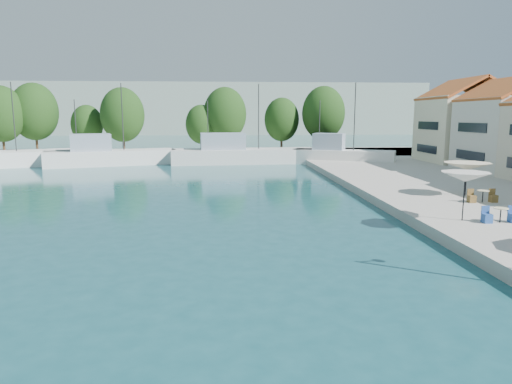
{
  "coord_description": "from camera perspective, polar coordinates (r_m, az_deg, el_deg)",
  "views": [
    {
      "loc": [
        -4.04,
        -0.96,
        5.94
      ],
      "look_at": [
        -2.14,
        26.0,
        1.41
      ],
      "focal_mm": 32.0,
      "sensor_mm": 36.0,
      "label": 1
    }
  ],
  "objects": [
    {
      "name": "tree_06",
      "position": [
        70.51,
        -3.9,
        9.69
      ],
      "size": [
        6.51,
        6.51,
        9.64
      ],
      "color": "#3F2B19",
      "rests_on": "quay_far"
    },
    {
      "name": "tree_04",
      "position": [
        70.75,
        -16.35,
        9.24
      ],
      "size": [
        6.38,
        6.38,
        9.45
      ],
      "color": "#3F2B19",
      "rests_on": "quay_far"
    },
    {
      "name": "umbrella_white",
      "position": [
        25.5,
        24.7,
        1.72
      ],
      "size": [
        2.47,
        2.47,
        2.52
      ],
      "color": "black",
      "rests_on": "quay_right"
    },
    {
      "name": "cafe_table_02",
      "position": [
        26.13,
        28.23,
        -2.78
      ],
      "size": [
        1.82,
        0.7,
        0.76
      ],
      "color": "black",
      "rests_on": "quay_right"
    },
    {
      "name": "building_05",
      "position": [
        51.31,
        29.38,
        7.55
      ],
      "size": [
        8.4,
        8.8,
        9.7
      ],
      "color": "beige",
      "rests_on": "quay_right"
    },
    {
      "name": "hill_west",
      "position": [
        163.05,
        -13.4,
        10.0
      ],
      "size": [
        180.0,
        40.0,
        16.0
      ],
      "primitive_type": "cube",
      "color": "#94A194",
      "rests_on": "ground"
    },
    {
      "name": "umbrella_cream",
      "position": [
        33.72,
        24.9,
        2.95
      ],
      "size": [
        3.14,
        3.14,
        2.25
      ],
      "color": "black",
      "rests_on": "quay_right"
    },
    {
      "name": "tree_07",
      "position": [
        73.5,
        3.23,
        9.03
      ],
      "size": [
        5.52,
        5.52,
        8.18
      ],
      "color": "#3F2B19",
      "rests_on": "quay_far"
    },
    {
      "name": "tree_05",
      "position": [
        70.41,
        -6.87,
        8.39
      ],
      "size": [
        4.72,
        4.72,
        6.99
      ],
      "color": "#3F2B19",
      "rests_on": "quay_far"
    },
    {
      "name": "cafe_table_03",
      "position": [
        31.69,
        26.46,
        -0.66
      ],
      "size": [
        1.82,
        0.7,
        0.76
      ],
      "color": "black",
      "rests_on": "quay_right"
    },
    {
      "name": "trawler_02",
      "position": [
        58.09,
        -18.03,
        4.25
      ],
      "size": [
        15.66,
        8.4,
        10.2
      ],
      "rotation": [
        0.0,
        0.0,
        0.31
      ],
      "color": "silver",
      "rests_on": "ground"
    },
    {
      "name": "tree_01",
      "position": [
        76.44,
        -29.27,
        8.51
      ],
      "size": [
        6.54,
        6.54,
        9.68
      ],
      "color": "#3F2B19",
      "rests_on": "quay_far"
    },
    {
      "name": "trawler_04",
      "position": [
        56.92,
        10.54,
        4.46
      ],
      "size": [
        12.35,
        7.83,
        10.2
      ],
      "rotation": [
        0.0,
        0.0,
        -0.42
      ],
      "color": "silver",
      "rests_on": "ground"
    },
    {
      "name": "hill_east",
      "position": [
        186.24,
        9.78,
        9.41
      ],
      "size": [
        140.0,
        40.0,
        12.0
      ],
      "primitive_type": "cube",
      "color": "#94A194",
      "rests_on": "ground"
    },
    {
      "name": "trawler_03",
      "position": [
        57.67,
        -1.93,
        4.67
      ],
      "size": [
        18.42,
        6.08,
        10.2
      ],
      "rotation": [
        0.0,
        0.0,
        0.08
      ],
      "color": "silver",
      "rests_on": "ground"
    },
    {
      "name": "tree_02",
      "position": [
        77.77,
        -25.96,
        9.01
      ],
      "size": [
        6.93,
        6.93,
        10.27
      ],
      "color": "#3F2B19",
      "rests_on": "quay_far"
    },
    {
      "name": "quay_far",
      "position": [
        68.31,
        -7.36,
        4.71
      ],
      "size": [
        90.0,
        16.0,
        0.6
      ],
      "primitive_type": "cube",
      "color": "#AFA99E",
      "rests_on": "ground"
    },
    {
      "name": "tree_03",
      "position": [
        74.19,
        -20.36,
        7.92
      ],
      "size": [
        4.7,
        4.7,
        6.96
      ],
      "color": "#3F2B19",
      "rests_on": "quay_far"
    },
    {
      "name": "tree_08",
      "position": [
        73.17,
        8.42,
        9.73
      ],
      "size": [
        6.7,
        6.7,
        9.92
      ],
      "color": "#3F2B19",
      "rests_on": "quay_far"
    },
    {
      "name": "building_06",
      "position": [
        59.05,
        24.6,
        8.24
      ],
      "size": [
        9.0,
        8.8,
        10.2
      ],
      "color": "beige",
      "rests_on": "quay_right"
    }
  ]
}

